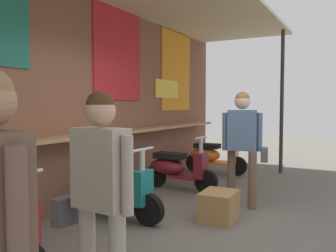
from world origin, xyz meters
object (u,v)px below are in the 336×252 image
object	(u,v)px
scooter_teal	(113,189)
shopper_passing	(99,183)
scooter_orange	(212,156)
scooter_maroon	(176,168)
shopper_with_handbag	(243,137)
merchandise_crate	(219,206)

from	to	relation	value
scooter_teal	shopper_passing	distance (m)	2.32
scooter_orange	shopper_passing	size ratio (longest dim) A/B	0.87
scooter_teal	shopper_passing	bearing A→B (deg)	-52.30
scooter_maroon	shopper_with_handbag	size ratio (longest dim) A/B	0.82
shopper_passing	scooter_orange	bearing A→B (deg)	-162.00
scooter_teal	scooter_orange	xyz separation A→B (m)	(3.60, 0.00, 0.00)
scooter_maroon	merchandise_crate	size ratio (longest dim) A/B	2.61
shopper_with_handbag	merchandise_crate	world-z (taller)	shopper_with_handbag
scooter_teal	shopper_passing	xyz separation A→B (m)	(-1.84, -1.29, 0.58)
scooter_maroon	merchandise_crate	distance (m)	1.80
scooter_orange	merchandise_crate	world-z (taller)	scooter_orange
scooter_maroon	merchandise_crate	bearing A→B (deg)	-44.09
scooter_maroon	shopper_passing	distance (m)	3.94
scooter_orange	merchandise_crate	size ratio (longest dim) A/B	2.61
scooter_teal	scooter_orange	distance (m)	3.60
shopper_with_handbag	shopper_passing	world-z (taller)	shopper_with_handbag
scooter_maroon	scooter_orange	xyz separation A→B (m)	(1.76, 0.00, 0.00)
shopper_with_handbag	shopper_passing	xyz separation A→B (m)	(-3.20, 0.07, -0.08)
scooter_maroon	shopper_passing	size ratio (longest dim) A/B	0.87
scooter_teal	scooter_orange	world-z (taller)	same
scooter_maroon	merchandise_crate	xyz separation A→B (m)	(-1.26, -1.28, -0.20)
scooter_teal	shopper_with_handbag	size ratio (longest dim) A/B	0.82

